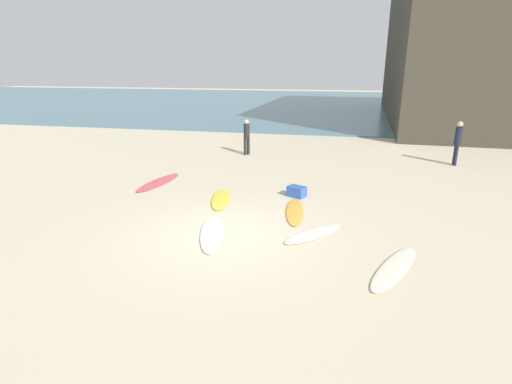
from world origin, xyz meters
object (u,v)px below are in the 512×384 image
surfboard_0 (221,199)px  beach_cooler (297,192)px  surfboard_2 (212,233)px  surfboard_4 (159,182)px  surfboard_5 (314,234)px  beachgoer_near (247,135)px  surfboard_1 (295,211)px  surfboard_3 (395,268)px  beachgoer_mid (458,141)px

surfboard_0 → beach_cooler: size_ratio=3.75×
surfboard_2 → surfboard_4: 5.17m
surfboard_5 → beachgoer_near: (-3.86, 8.82, 0.88)m
surfboard_1 → surfboard_4: bearing=-27.2°
surfboard_2 → surfboard_3: (4.36, -0.93, -0.00)m
beachgoer_mid → surfboard_2: bearing=142.8°
beachgoer_near → beach_cooler: beachgoer_near is taller
surfboard_1 → surfboard_4: size_ratio=0.89×
surfboard_3 → beach_cooler: size_ratio=4.27×
surfboard_0 → surfboard_3: surfboard_0 is taller
surfboard_3 → surfboard_4: 9.11m
surfboard_5 → beachgoer_mid: 10.22m
surfboard_3 → surfboard_4: surfboard_4 is taller
surfboard_4 → surfboard_5: surfboard_5 is taller
surfboard_0 → beachgoer_mid: size_ratio=1.13×
surfboard_3 → beachgoer_mid: 10.74m
surfboard_5 → surfboard_2: bearing=50.3°
surfboard_4 → beach_cooler: bearing=3.1°
surfboard_2 → surfboard_3: bearing=152.3°
beachgoer_near → surfboard_1: bearing=59.5°
surfboard_2 → beach_cooler: 3.89m
surfboard_3 → beachgoer_near: beachgoer_near is taller
surfboard_0 → surfboard_1: 2.51m
surfboard_5 → beach_cooler: 3.08m
beach_cooler → beachgoer_near: bearing=117.7°
beach_cooler → surfboard_2: bearing=-116.9°
surfboard_5 → beachgoer_near: bearing=-27.1°
surfboard_3 → beachgoer_mid: (3.51, 10.10, 1.02)m
surfboard_4 → beachgoer_mid: beachgoer_mid is taller
surfboard_2 → surfboard_3: 4.45m
surfboard_2 → surfboard_1: bearing=-148.8°
surfboard_0 → surfboard_2: bearing=-90.5°
surfboard_3 → surfboard_5: surfboard_5 is taller
surfboard_4 → beachgoer_mid: (11.20, 5.22, 1.02)m
surfboard_4 → beachgoer_near: size_ratio=1.53×
surfboard_2 → surfboard_5: surfboard_5 is taller
surfboard_4 → surfboard_1: bearing=-12.0°
surfboard_0 → beachgoer_near: beachgoer_near is taller
surfboard_0 → surfboard_1: surfboard_0 is taller
surfboard_5 → beach_cooler: beach_cooler is taller
surfboard_5 → beachgoer_mid: size_ratio=1.05×
beachgoer_near → beachgoer_mid: beachgoer_mid is taller
surfboard_0 → surfboard_3: 6.05m
beachgoer_mid → beach_cooler: 8.40m
beachgoer_near → beach_cooler: (3.07, -5.85, -0.75)m
surfboard_1 → surfboard_3: surfboard_3 is taller
surfboard_3 → beachgoer_mid: beachgoer_mid is taller
surfboard_2 → surfboard_4: bearing=-65.6°
surfboard_5 → beachgoer_near: beachgoer_near is taller
surfboard_0 → surfboard_4: size_ratio=0.83×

